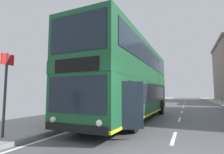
% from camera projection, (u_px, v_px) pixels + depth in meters
% --- Properties ---
extents(double_decker_bus_main, '(3.19, 11.18, 4.46)m').
position_uv_depth(double_decker_bus_main, '(130.00, 80.00, 10.57)').
color(double_decker_bus_main, '#19512D').
rests_on(double_decker_bus_main, ground).
extents(bus_stop_sign_near, '(0.08, 0.44, 2.72)m').
position_uv_depth(bus_stop_sign_near, '(6.00, 85.00, 5.68)').
color(bus_stop_sign_near, '#2D2D33').
rests_on(bus_stop_sign_near, ground).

